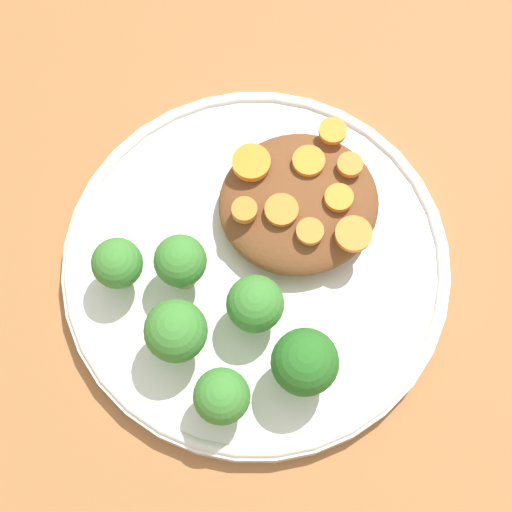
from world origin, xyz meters
TOP-DOWN VIEW (x-y plane):
  - ground_plane at (0.00, 0.00)m, footprint 4.00×4.00m
  - plate at (0.00, 0.00)m, footprint 0.28×0.28m
  - stew_mound at (0.04, 0.03)m, footprint 0.12×0.11m
  - broccoli_floret_0 at (-0.07, -0.04)m, footprint 0.04×0.04m
  - broccoli_floret_1 at (-0.05, 0.01)m, footprint 0.04×0.04m
  - broccoli_floret_2 at (0.01, -0.09)m, footprint 0.05×0.05m
  - broccoli_floret_3 at (-0.09, 0.02)m, footprint 0.04×0.04m
  - broccoli_floret_4 at (-0.01, -0.04)m, footprint 0.04×0.04m
  - broccoli_floret_5 at (-0.05, -0.09)m, footprint 0.04×0.04m
  - carrot_slice_0 at (0.02, 0.02)m, footprint 0.02×0.02m
  - carrot_slice_1 at (0.05, 0.05)m, footprint 0.02×0.02m
  - carrot_slice_2 at (0.07, 0.02)m, footprint 0.02×0.02m
  - carrot_slice_3 at (0.08, 0.07)m, footprint 0.02×0.02m
  - carrot_slice_4 at (0.02, 0.06)m, footprint 0.03×0.03m
  - carrot_slice_5 at (0.08, 0.04)m, footprint 0.02×0.02m
  - carrot_slice_6 at (0.04, 0.00)m, footprint 0.02×0.02m
  - carrot_slice_7 at (0.00, 0.03)m, footprint 0.02×0.02m
  - carrot_slice_8 at (0.07, -0.01)m, footprint 0.03×0.03m

SIDE VIEW (x-z plane):
  - ground_plane at x=0.00m, z-range 0.00..0.00m
  - plate at x=0.00m, z-range 0.00..0.02m
  - stew_mound at x=0.04m, z-range 0.02..0.05m
  - broccoli_floret_4 at x=-0.01m, z-range 0.02..0.07m
  - broccoli_floret_5 at x=-0.05m, z-range 0.02..0.07m
  - broccoli_floret_3 at x=-0.09m, z-range 0.02..0.07m
  - broccoli_floret_1 at x=-0.05m, z-range 0.02..0.07m
  - carrot_slice_3 at x=0.08m, z-range 0.05..0.05m
  - carrot_slice_6 at x=0.04m, z-range 0.05..0.05m
  - carrot_slice_0 at x=0.02m, z-range 0.05..0.05m
  - carrot_slice_8 at x=0.07m, z-range 0.05..0.05m
  - carrot_slice_1 at x=0.05m, z-range 0.05..0.05m
  - carrot_slice_2 at x=0.07m, z-range 0.05..0.05m
  - carrot_slice_5 at x=0.08m, z-range 0.05..0.05m
  - carrot_slice_4 at x=0.02m, z-range 0.05..0.05m
  - carrot_slice_7 at x=0.00m, z-range 0.05..0.05m
  - broccoli_floret_2 at x=0.01m, z-range 0.02..0.08m
  - broccoli_floret_0 at x=-0.07m, z-range 0.02..0.08m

